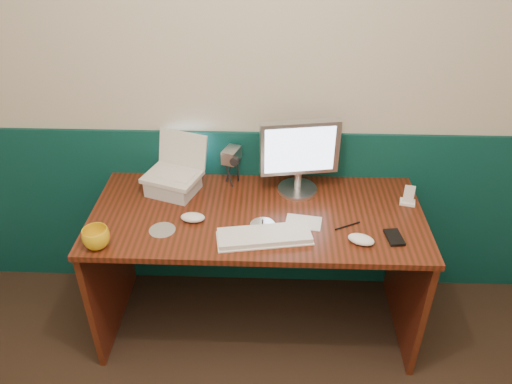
{
  "coord_description": "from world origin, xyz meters",
  "views": [
    {
      "loc": [
        0.15,
        -0.56,
        2.15
      ],
      "look_at": [
        0.08,
        1.23,
        0.97
      ],
      "focal_mm": 35.0,
      "sensor_mm": 36.0,
      "label": 1
    }
  ],
  "objects_px": {
    "desk": "(257,271)",
    "mug": "(96,238)",
    "monitor": "(299,158)",
    "camcorder": "(232,166)",
    "laptop": "(170,159)",
    "keyboard": "(264,237)"
  },
  "relations": [
    {
      "from": "mug",
      "to": "camcorder",
      "type": "xyz_separation_m",
      "value": [
        0.55,
        0.54,
        0.06
      ]
    },
    {
      "from": "desk",
      "to": "mug",
      "type": "height_order",
      "value": "mug"
    },
    {
      "from": "keyboard",
      "to": "laptop",
      "type": "bearing_deg",
      "value": 132.54
    },
    {
      "from": "mug",
      "to": "desk",
      "type": "bearing_deg",
      "value": 21.82
    },
    {
      "from": "laptop",
      "to": "camcorder",
      "type": "bearing_deg",
      "value": 37.22
    },
    {
      "from": "keyboard",
      "to": "mug",
      "type": "bearing_deg",
      "value": 176.76
    },
    {
      "from": "mug",
      "to": "camcorder",
      "type": "distance_m",
      "value": 0.78
    },
    {
      "from": "desk",
      "to": "laptop",
      "type": "bearing_deg",
      "value": 158.28
    },
    {
      "from": "laptop",
      "to": "mug",
      "type": "bearing_deg",
      "value": -100.47
    },
    {
      "from": "laptop",
      "to": "desk",
      "type": "bearing_deg",
      "value": -2.39
    },
    {
      "from": "desk",
      "to": "mug",
      "type": "xyz_separation_m",
      "value": [
        -0.69,
        -0.28,
        0.42
      ]
    },
    {
      "from": "laptop",
      "to": "monitor",
      "type": "xyz_separation_m",
      "value": [
        0.63,
        0.03,
        0.0
      ]
    },
    {
      "from": "laptop",
      "to": "camcorder",
      "type": "xyz_separation_m",
      "value": [
        0.29,
        0.09,
        -0.09
      ]
    },
    {
      "from": "mug",
      "to": "keyboard",
      "type": "bearing_deg",
      "value": 6.33
    },
    {
      "from": "laptop",
      "to": "keyboard",
      "type": "xyz_separation_m",
      "value": [
        0.47,
        -0.37,
        -0.18
      ]
    },
    {
      "from": "desk",
      "to": "laptop",
      "type": "distance_m",
      "value": 0.73
    },
    {
      "from": "desk",
      "to": "monitor",
      "type": "distance_m",
      "value": 0.64
    },
    {
      "from": "desk",
      "to": "keyboard",
      "type": "bearing_deg",
      "value": -78.59
    },
    {
      "from": "monitor",
      "to": "camcorder",
      "type": "bearing_deg",
      "value": 160.04
    },
    {
      "from": "monitor",
      "to": "camcorder",
      "type": "relative_size",
      "value": 1.85
    },
    {
      "from": "mug",
      "to": "camcorder",
      "type": "relative_size",
      "value": 0.57
    },
    {
      "from": "desk",
      "to": "laptop",
      "type": "height_order",
      "value": "laptop"
    }
  ]
}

